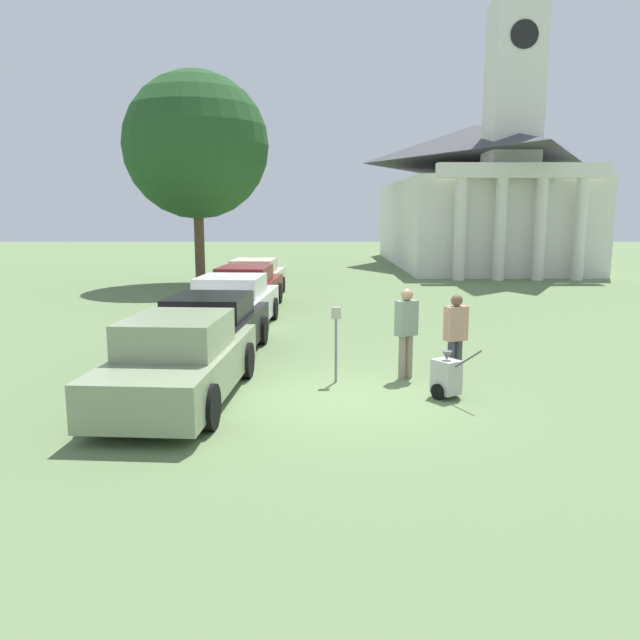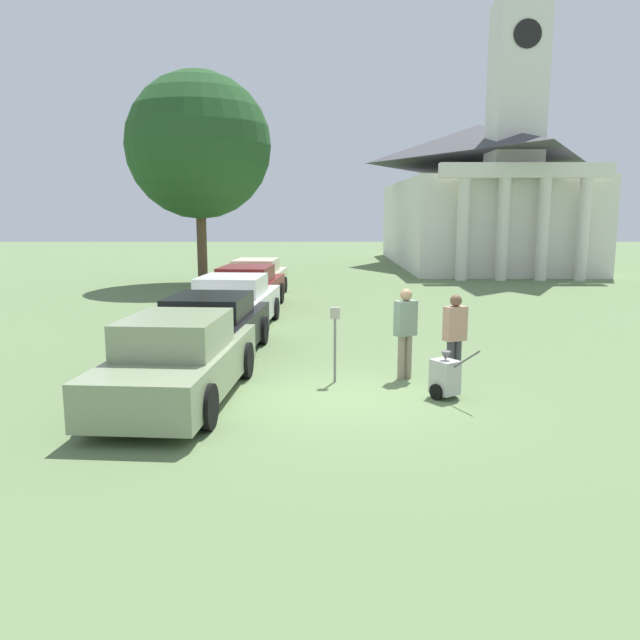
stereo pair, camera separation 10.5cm
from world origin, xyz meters
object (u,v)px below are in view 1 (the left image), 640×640
parked_car_cream (255,280)px  person_worker (406,327)px  church (475,189)px  parking_meter (336,331)px  parked_car_sage (180,361)px  parked_car_white (233,304)px  parked_car_black (211,328)px  parked_car_maroon (246,289)px  person_supervisor (456,333)px  equipment_cart (446,376)px

parked_car_cream → person_worker: person_worker is taller
parked_car_cream → church: bearing=55.5°
parked_car_cream → parking_meter: size_ratio=3.38×
church → parked_car_sage: bearing=-113.1°
parked_car_white → parked_car_cream: bearing=94.4°
parked_car_black → parked_car_maroon: (-0.00, 7.04, 0.02)m
parked_car_black → church: size_ratio=0.24×
person_supervisor → equipment_cart: 1.22m
person_supervisor → person_worker: bearing=-41.4°
parked_car_maroon → parked_car_white: bearing=-85.6°
parked_car_white → parking_meter: bearing=-60.2°
parked_car_white → person_worker: person_worker is taller
parked_car_sage → person_supervisor: 5.14m
parked_car_cream → church: 19.78m
parked_car_black → person_worker: 4.52m
parked_car_sage → equipment_cart: bearing=5.6°
person_worker → parked_car_white: bearing=-82.1°
parked_car_white → parking_meter: size_ratio=3.42×
parked_car_white → parking_meter: (2.73, -5.74, 0.32)m
parked_car_white → person_supervisor: 7.65m
equipment_cart → parked_car_maroon: bearing=79.9°
parked_car_maroon → parked_car_sage: bearing=-85.6°
parked_car_cream → church: size_ratio=0.24×
parked_car_maroon → parking_meter: bearing=-69.0°
church → parked_car_cream: bearing=-128.9°
parked_car_sage → parking_meter: size_ratio=3.40×
equipment_cart → person_supervisor: bearing=35.5°
parked_car_maroon → parked_car_cream: 3.17m
parking_meter → equipment_cart: size_ratio=1.47×
church → person_worker: bearing=-106.5°
parked_car_white → church: (12.15, 21.67, 3.99)m
parking_meter → person_supervisor: (2.28, -0.03, -0.04)m
parked_car_maroon → church: bearing=60.7°
parked_car_black → church: 28.34m
parked_car_white → parking_meter: 6.37m
parked_car_sage → parked_car_maroon: 10.30m
parked_car_black → parked_car_maroon: bearing=94.4°
parked_car_white → church: bearing=65.1°
person_supervisor → parked_car_black: bearing=-46.2°
parked_car_black → parked_car_white: size_ratio=0.97×
parked_car_cream → person_worker: 12.75m
parked_car_maroon → person_supervisor: 10.47m
person_supervisor → church: bearing=-127.5°
parking_meter → church: (9.42, 27.42, 3.67)m
parking_meter → church: church is taller
parked_car_white → church: 25.16m
church → person_supervisor: bearing=-104.6°
equipment_cart → parking_meter: bearing=116.9°
parked_car_sage → church: church is taller
parked_car_black → person_supervisor: 5.46m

